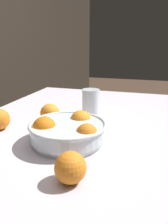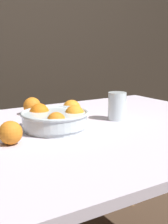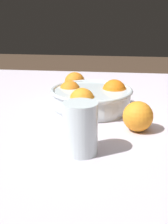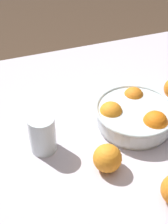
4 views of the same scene
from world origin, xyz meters
The scene contains 5 objects.
dining_table centered at (0.00, 0.00, 0.69)m, with size 1.46×1.07×0.76m.
fruit_bowl centered at (-0.13, 0.04, 0.80)m, with size 0.27×0.27×0.10m.
juice_glass centered at (0.19, 0.04, 0.82)m, with size 0.08×0.08×0.12m.
orange_loose_near_bowl centered at (0.03, 0.18, 0.80)m, with size 0.08×0.08×0.08m, color orange.
orange_loose_front centered at (-0.33, -0.05, 0.80)m, with size 0.08×0.08×0.08m, color orange.
Camera 3 is at (0.84, 0.13, 1.09)m, focal length 50.00 mm.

